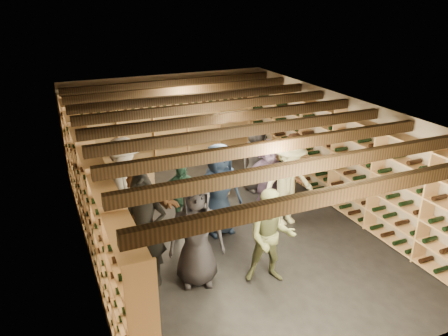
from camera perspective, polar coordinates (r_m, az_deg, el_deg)
ground at (r=8.98m, az=0.48°, el=-7.39°), size 8.00×8.00×0.00m
walls at (r=8.45m, az=0.51°, el=-0.30°), size 5.52×8.02×2.40m
ceiling at (r=8.07m, az=0.53°, el=7.59°), size 5.50×8.00×0.01m
ceiling_joists at (r=8.11m, az=0.53°, el=6.64°), size 5.40×7.12×0.18m
wine_rack_left at (r=7.90m, az=-16.81°, el=-3.99°), size 0.32×7.50×2.15m
wine_rack_right at (r=9.76m, az=14.41°, el=1.35°), size 0.32×7.50×2.15m
wine_rack_back at (r=11.90m, az=-7.09°, el=5.62°), size 4.70×0.30×2.15m
crate_stack_left at (r=10.10m, az=-10.79°, el=-2.13°), size 0.59×0.49×0.68m
crate_stack_right at (r=10.25m, az=-0.86°, el=-2.40°), size 0.55×0.40×0.34m
crate_loose at (r=10.64m, az=-0.68°, el=-1.94°), size 0.57×0.46×0.17m
person_0 at (r=6.93m, az=-3.63°, el=-8.47°), size 1.01×0.80×1.81m
person_1 at (r=6.98m, az=-10.28°, el=-8.16°), size 0.81×0.68×1.89m
person_2 at (r=7.04m, az=6.15°, el=-8.96°), size 0.96×0.86×1.61m
person_3 at (r=8.73m, az=8.40°, el=-1.88°), size 1.22×0.76×1.81m
person_5 at (r=8.11m, az=-10.93°, el=-5.11°), size 1.49×0.75×1.53m
person_6 at (r=8.33m, az=-0.64°, el=-2.83°), size 0.95×0.68×1.82m
person_8 at (r=9.28m, az=9.21°, el=-0.68°), size 1.00×0.87×1.74m
person_9 at (r=8.77m, az=-12.84°, el=-1.95°), size 1.34×0.97×1.86m
person_10 at (r=8.39m, az=-5.55°, el=-3.92°), size 0.96×0.63×1.51m
person_11 at (r=9.25m, az=5.80°, el=-1.03°), size 1.50×0.48×1.61m
person_12 at (r=10.22m, az=4.23°, el=1.39°), size 0.86×0.62×1.63m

